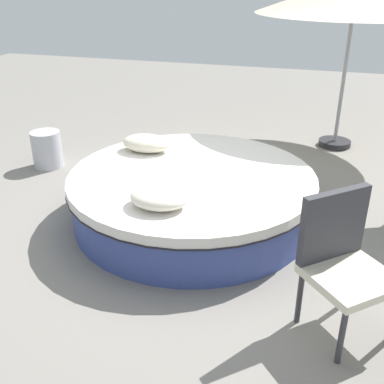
{
  "coord_description": "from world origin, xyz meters",
  "views": [
    {
      "loc": [
        -1.17,
        3.9,
        2.27
      ],
      "look_at": [
        0.0,
        0.0,
        0.29
      ],
      "focal_mm": 43.35,
      "sensor_mm": 36.0,
      "label": 1
    }
  ],
  "objects_px": {
    "round_bed": "(192,196)",
    "side_table": "(47,149)",
    "throw_pillow_0": "(146,143)",
    "throw_pillow_1": "(159,197)",
    "patio_chair": "(342,255)"
  },
  "relations": [
    {
      "from": "round_bed",
      "to": "side_table",
      "type": "xyz_separation_m",
      "value": [
        2.12,
        -0.78,
        -0.02
      ]
    },
    {
      "from": "throw_pillow_1",
      "to": "patio_chair",
      "type": "distance_m",
      "value": 1.52
    },
    {
      "from": "throw_pillow_1",
      "to": "side_table",
      "type": "relative_size",
      "value": 1.08
    },
    {
      "from": "throw_pillow_0",
      "to": "round_bed",
      "type": "bearing_deg",
      "value": 145.31
    },
    {
      "from": "throw_pillow_0",
      "to": "patio_chair",
      "type": "relative_size",
      "value": 0.53
    },
    {
      "from": "round_bed",
      "to": "throw_pillow_1",
      "type": "bearing_deg",
      "value": 84.64
    },
    {
      "from": "patio_chair",
      "to": "throw_pillow_1",
      "type": "bearing_deg",
      "value": -59.24
    },
    {
      "from": "patio_chair",
      "to": "side_table",
      "type": "distance_m",
      "value": 4.02
    },
    {
      "from": "round_bed",
      "to": "throw_pillow_0",
      "type": "height_order",
      "value": "throw_pillow_0"
    },
    {
      "from": "patio_chair",
      "to": "side_table",
      "type": "height_order",
      "value": "patio_chair"
    },
    {
      "from": "round_bed",
      "to": "side_table",
      "type": "distance_m",
      "value": 2.26
    },
    {
      "from": "throw_pillow_1",
      "to": "round_bed",
      "type": "bearing_deg",
      "value": -95.36
    },
    {
      "from": "round_bed",
      "to": "patio_chair",
      "type": "distance_m",
      "value": 1.83
    },
    {
      "from": "throw_pillow_0",
      "to": "side_table",
      "type": "xyz_separation_m",
      "value": [
        1.48,
        -0.33,
        -0.35
      ]
    },
    {
      "from": "throw_pillow_1",
      "to": "side_table",
      "type": "bearing_deg",
      "value": -36.03
    }
  ]
}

